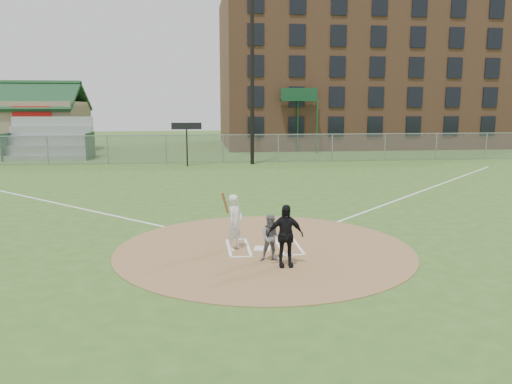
{
  "coord_description": "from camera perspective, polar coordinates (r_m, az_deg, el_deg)",
  "views": [
    {
      "loc": [
        -1.85,
        -13.56,
        4.0
      ],
      "look_at": [
        0.0,
        2.0,
        1.3
      ],
      "focal_mm": 35.0,
      "sensor_mm": 36.0,
      "label": 1
    }
  ],
  "objects": [
    {
      "name": "catcher",
      "position": [
        12.99,
        1.8,
        -5.26
      ],
      "size": [
        0.62,
        0.5,
        1.22
      ],
      "primitive_type": "imported",
      "rotation": [
        0.0,
        0.0,
        -0.06
      ],
      "color": "slate",
      "rests_on": "dirt_circle"
    },
    {
      "name": "scoreboard_sign",
      "position": [
        33.8,
        -7.94,
        6.95
      ],
      "size": [
        2.0,
        0.1,
        2.93
      ],
      "color": "black",
      "rests_on": "ground"
    },
    {
      "name": "outfield_fence",
      "position": [
        35.73,
        -3.81,
        4.97
      ],
      "size": [
        56.08,
        0.08,
        2.03
      ],
      "color": "slate",
      "rests_on": "ground"
    },
    {
      "name": "bleachers",
      "position": [
        41.36,
        -22.53,
        5.7
      ],
      "size": [
        6.08,
        3.2,
        3.2
      ],
      "color": "#B7BABF",
      "rests_on": "ground"
    },
    {
      "name": "umpire",
      "position": [
        12.52,
        3.35,
        -5.0
      ],
      "size": [
        0.94,
        0.42,
        1.58
      ],
      "primitive_type": "imported",
      "rotation": [
        0.0,
        0.0,
        0.04
      ],
      "color": "black",
      "rests_on": "dirt_circle"
    },
    {
      "name": "brick_warehouse",
      "position": [
        54.64,
        12.63,
        13.22
      ],
      "size": [
        30.0,
        17.17,
        15.0
      ],
      "color": "brown",
      "rests_on": "ground"
    },
    {
      "name": "batters_boxes",
      "position": [
        14.39,
        0.88,
        -6.26
      ],
      "size": [
        2.08,
        1.88,
        0.01
      ],
      "color": "white",
      "rests_on": "dirt_circle"
    },
    {
      "name": "home_plate",
      "position": [
        14.16,
        0.72,
        -6.49
      ],
      "size": [
        0.55,
        0.55,
        0.03
      ],
      "primitive_type": "cube",
      "rotation": [
        0.0,
        0.0,
        -0.24
      ],
      "color": "white",
      "rests_on": "dirt_circle"
    },
    {
      "name": "foul_line_third",
      "position": [
        24.0,
        -24.01,
        -0.66
      ],
      "size": [
        17.04,
        17.04,
        0.01
      ],
      "primitive_type": "cube",
      "rotation": [
        0.0,
        0.0,
        0.79
      ],
      "color": "white",
      "rests_on": "ground"
    },
    {
      "name": "light_pole",
      "position": [
        34.87,
        -0.44,
        14.07
      ],
      "size": [
        1.2,
        0.3,
        12.22
      ],
      "color": "black",
      "rests_on": "ground"
    },
    {
      "name": "foul_line_first",
      "position": [
        25.35,
        18.66,
        0.19
      ],
      "size": [
        17.04,
        17.04,
        0.01
      ],
      "primitive_type": "cube",
      "rotation": [
        0.0,
        0.0,
        -0.79
      ],
      "color": "white",
      "rests_on": "ground"
    },
    {
      "name": "dirt_circle",
      "position": [
        14.25,
        0.96,
        -6.48
      ],
      "size": [
        8.4,
        8.4,
        0.02
      ],
      "primitive_type": "cylinder",
      "color": "olive",
      "rests_on": "ground"
    },
    {
      "name": "clubhouse",
      "position": [
        49.3,
        -26.11,
        6.92
      ],
      "size": [
        12.2,
        8.71,
        6.23
      ],
      "color": "gray",
      "rests_on": "ground"
    },
    {
      "name": "ground",
      "position": [
        14.26,
        0.96,
        -6.52
      ],
      "size": [
        140.0,
        140.0,
        0.0
      ],
      "primitive_type": "plane",
      "color": "#355C1F",
      "rests_on": "ground"
    },
    {
      "name": "batter_at_plate",
      "position": [
        13.93,
        -2.4,
        -3.46
      ],
      "size": [
        0.75,
        1.04,
        1.78
      ],
      "color": "silver",
      "rests_on": "dirt_circle"
    }
  ]
}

